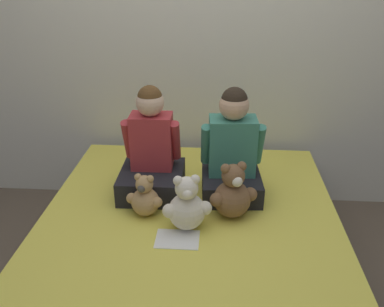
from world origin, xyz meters
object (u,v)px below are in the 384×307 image
(child_on_left, at_px, (152,155))
(teddy_bear_between_children, at_px, (187,206))
(bed, at_px, (189,259))
(child_on_right, at_px, (232,153))
(sign_card, at_px, (177,239))
(teddy_bear_held_by_left_child, at_px, (145,198))
(teddy_bear_held_by_right_child, at_px, (233,194))

(child_on_left, bearing_deg, teddy_bear_between_children, -57.79)
(bed, relative_size, child_on_right, 3.00)
(child_on_left, distance_m, sign_card, 0.54)
(teddy_bear_between_children, bearing_deg, teddy_bear_held_by_left_child, 143.84)
(child_on_right, distance_m, teddy_bear_between_children, 0.44)
(teddy_bear_held_by_right_child, bearing_deg, child_on_left, 132.36)
(teddy_bear_held_by_right_child, bearing_deg, bed, -177.76)
(teddy_bear_held_by_left_child, relative_size, teddy_bear_between_children, 0.80)
(child_on_right, bearing_deg, bed, -127.41)
(teddy_bear_held_by_right_child, height_order, teddy_bear_between_children, teddy_bear_held_by_right_child)
(child_on_right, bearing_deg, teddy_bear_held_by_right_child, -92.96)
(teddy_bear_held_by_right_child, xyz_separation_m, teddy_bear_between_children, (-0.23, -0.12, -0.01))
(child_on_right, xyz_separation_m, teddy_bear_held_by_left_child, (-0.45, -0.25, -0.15))
(child_on_left, xyz_separation_m, teddy_bear_held_by_left_child, (-0.00, -0.25, -0.13))
(teddy_bear_held_by_right_child, bearing_deg, teddy_bear_between_children, -172.49)
(child_on_right, bearing_deg, child_on_left, 176.68)
(teddy_bear_held_by_left_child, bearing_deg, teddy_bear_held_by_right_child, 14.82)
(child_on_right, bearing_deg, teddy_bear_between_children, -125.97)
(child_on_right, distance_m, teddy_bear_held_by_right_child, 0.26)
(child_on_right, height_order, teddy_bear_held_by_left_child, child_on_right)
(child_on_right, height_order, teddy_bear_held_by_right_child, child_on_right)
(child_on_left, distance_m, teddy_bear_held_by_left_child, 0.28)
(teddy_bear_held_by_left_child, distance_m, teddy_bear_between_children, 0.25)
(bed, height_order, teddy_bear_between_children, teddy_bear_between_children)
(teddy_bear_between_children, height_order, sign_card, teddy_bear_between_children)
(child_on_right, bearing_deg, teddy_bear_held_by_left_child, -154.35)
(child_on_right, height_order, sign_card, child_on_right)
(child_on_left, height_order, child_on_right, child_on_right)
(teddy_bear_held_by_left_child, bearing_deg, teddy_bear_between_children, -11.85)
(teddy_bear_held_by_right_child, distance_m, teddy_bear_between_children, 0.26)
(child_on_left, xyz_separation_m, teddy_bear_between_children, (0.23, -0.35, -0.10))
(teddy_bear_held_by_right_child, bearing_deg, child_on_right, 69.79)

